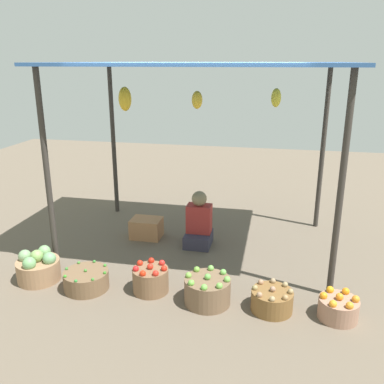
% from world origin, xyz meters
% --- Properties ---
extents(ground_plane, '(14.00, 14.00, 0.00)m').
position_xyz_m(ground_plane, '(0.00, 0.00, 0.00)').
color(ground_plane, brown).
extents(market_stall_structure, '(3.61, 2.35, 2.47)m').
position_xyz_m(market_stall_structure, '(-0.01, -0.00, 2.29)').
color(market_stall_structure, '#38332D').
rests_on(market_stall_structure, ground).
extents(vendor_person, '(0.36, 0.44, 0.78)m').
position_xyz_m(vendor_person, '(-0.02, -0.01, 0.30)').
color(vendor_person, '#333245').
rests_on(vendor_person, ground).
extents(basket_cabbages, '(0.50, 0.50, 0.38)m').
position_xyz_m(basket_cabbages, '(-1.68, -1.38, 0.16)').
color(basket_cabbages, '#A07855').
rests_on(basket_cabbages, ground).
extents(basket_green_chilies, '(0.51, 0.51, 0.24)m').
position_xyz_m(basket_green_chilies, '(-1.05, -1.45, 0.11)').
color(basket_green_chilies, brown).
rests_on(basket_green_chilies, ground).
extents(basket_red_tomatoes, '(0.40, 0.40, 0.34)m').
position_xyz_m(basket_red_tomatoes, '(-0.31, -1.35, 0.15)').
color(basket_red_tomatoes, brown).
rests_on(basket_red_tomatoes, ground).
extents(basket_green_apples, '(0.50, 0.50, 0.34)m').
position_xyz_m(basket_green_apples, '(0.36, -1.46, 0.15)').
color(basket_green_apples, brown).
rests_on(basket_green_apples, ground).
extents(basket_potatoes, '(0.43, 0.43, 0.28)m').
position_xyz_m(basket_potatoes, '(1.04, -1.46, 0.12)').
color(basket_potatoes, brown).
rests_on(basket_potatoes, ground).
extents(basket_oranges, '(0.40, 0.40, 0.28)m').
position_xyz_m(basket_oranges, '(1.69, -1.46, 0.12)').
color(basket_oranges, '#A27760').
rests_on(basket_oranges, ground).
extents(wooden_crate_near_vendor, '(0.44, 0.34, 0.29)m').
position_xyz_m(wooden_crate_near_vendor, '(-0.82, 0.07, 0.14)').
color(wooden_crate_near_vendor, '#AC764D').
rests_on(wooden_crate_near_vendor, ground).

